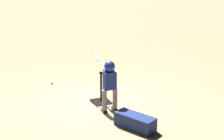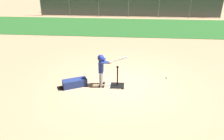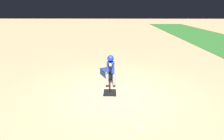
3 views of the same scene
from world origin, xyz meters
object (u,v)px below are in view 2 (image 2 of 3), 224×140
bleachers_center (194,8)px  equipment_bag (75,83)px  bleachers_far_right (66,7)px  bleachers_far_left (132,9)px  batting_tee (117,84)px  batter_child (102,66)px  baseball (167,77)px

bleachers_center → equipment_bag: 16.81m
bleachers_far_right → bleachers_center: bleachers_center is taller
bleachers_far_left → equipment_bag: bearing=-97.5°
batting_tee → bleachers_far_right: 16.68m
batter_child → bleachers_far_left: (0.98, 14.55, -0.29)m
baseball → bleachers_far_left: bleachers_far_left is taller
batter_child → bleachers_center: bleachers_center is taller
baseball → bleachers_center: (4.41, 13.96, 0.57)m
bleachers_far_right → bleachers_far_left: 6.74m
batter_child → bleachers_center: bearing=65.2°
bleachers_far_left → equipment_bag: 14.84m
bleachers_far_left → bleachers_center: bearing=1.8°
bleachers_far_right → bleachers_center: size_ratio=1.11×
baseball → bleachers_far_right: size_ratio=0.02×
batter_child → equipment_bag: batter_child is taller
equipment_bag → bleachers_far_left: bearing=55.6°
batter_child → baseball: bearing=18.1°
batter_child → batting_tee: bearing=-1.3°
bleachers_far_right → equipment_bag: (4.74, -15.61, -0.31)m
baseball → bleachers_center: 14.65m
baseball → bleachers_far_right: bearing=118.9°
equipment_bag → batter_child: bearing=-17.5°
bleachers_center → equipment_bag: (-7.77, -14.90, -0.46)m
batting_tee → bleachers_center: 16.03m
batting_tee → equipment_bag: batting_tee is taller
equipment_bag → bleachers_far_right: bearing=80.0°
batting_tee → bleachers_far_left: 14.57m
batter_child → bleachers_far_right: batter_child is taller
batter_child → bleachers_far_left: batter_child is taller
equipment_bag → bleachers_center: bearing=35.5°
batter_child → bleachers_far_left: 14.59m
bleachers_center → batter_child: bearing=-114.8°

